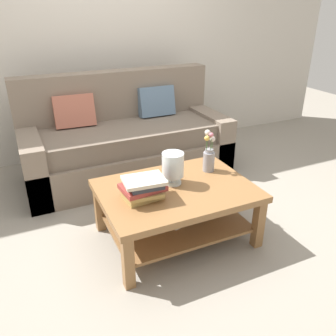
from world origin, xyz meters
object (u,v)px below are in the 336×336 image
flower_pitcher (209,157)px  couch (125,141)px  book_stack_main (144,188)px  glass_hurricane_vase (173,166)px  coffee_table (176,202)px

flower_pitcher → couch: bearing=106.9°
flower_pitcher → book_stack_main: bearing=-162.7°
book_stack_main → flower_pitcher: (0.65, 0.20, 0.04)m
book_stack_main → glass_hurricane_vase: 0.32m
couch → flower_pitcher: size_ratio=6.13×
coffee_table → couch: bearing=89.0°
couch → glass_hurricane_vase: (-0.02, -1.22, 0.23)m
glass_hurricane_vase → flower_pitcher: bearing=12.8°
book_stack_main → flower_pitcher: bearing=17.3°
book_stack_main → glass_hurricane_vase: (0.29, 0.12, 0.07)m
glass_hurricane_vase → flower_pitcher: flower_pitcher is taller
flower_pitcher → glass_hurricane_vase: bearing=-167.2°
coffee_table → book_stack_main: size_ratio=3.65×
book_stack_main → coffee_table: bearing=8.9°
coffee_table → flower_pitcher: 0.47m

